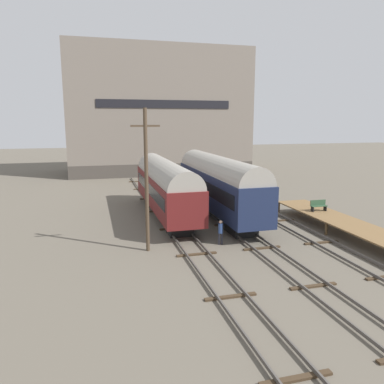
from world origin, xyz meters
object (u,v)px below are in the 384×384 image
Objects in this scene: person_worker at (221,230)px; bench at (318,205)px; train_car_navy at (219,182)px; train_car_maroon at (165,185)px; utility_pole at (146,179)px.

bench is at bearing 18.28° from person_worker.
bench is 0.82× the size of person_worker.
train_car_navy is at bearing 72.23° from person_worker.
train_car_maroon is at bearing 155.58° from bench.
train_car_navy is 10.48m from utility_pole.
utility_pole is at bearing -167.96° from bench.
train_car_navy is (4.49, -1.17, 0.21)m from train_car_maroon.
utility_pole is at bearing -135.12° from train_car_navy.
train_car_navy is 9.64× the size of person_worker.
train_car_maroon is 4.64m from train_car_navy.
train_car_navy is at bearing 150.16° from bench.
train_car_maroon is 13.00m from bench.
utility_pole is (-7.33, -7.30, 1.68)m from train_car_navy.
bench is (7.29, -4.18, -1.55)m from train_car_navy.
person_worker is (-2.36, -7.37, -2.02)m from train_car_navy.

